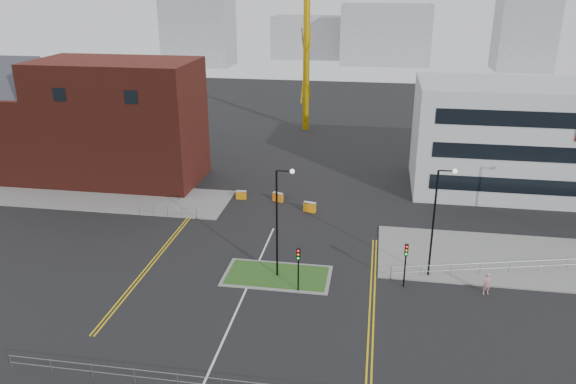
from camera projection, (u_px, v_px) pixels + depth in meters
name	position (u px, v px, depth m)	size (l,w,h in m)	color
ground	(227.00, 331.00, 38.14)	(200.00, 200.00, 0.00)	black
pavement_left	(103.00, 197.00, 61.42)	(28.00, 8.00, 0.12)	slate
pavement_right	(521.00, 260.00, 47.69)	(24.00, 10.00, 0.12)	slate
island_kerb	(277.00, 276.00, 45.19)	(8.60, 4.60, 0.08)	slate
grass_island	(277.00, 276.00, 45.19)	(8.00, 4.00, 0.12)	#204416
brick_building	(96.00, 122.00, 64.97)	(24.20, 10.07, 14.24)	#4F1B13
office_block	(531.00, 139.00, 61.53)	(25.00, 12.20, 12.00)	#B9BCBF
streetlamp_island	(280.00, 215.00, 43.24)	(1.46, 0.36, 9.18)	black
streetlamp_right_near	(437.00, 215.00, 43.27)	(1.46, 0.36, 9.18)	black
traffic_light_island	(298.00, 261.00, 42.13)	(0.28, 0.33, 3.65)	black
traffic_light_right	(406.00, 257.00, 42.76)	(0.28, 0.33, 3.65)	black
railing_front	(200.00, 381.00, 32.33)	(24.05, 0.05, 1.10)	gray
railing_left	(167.00, 210.00, 56.13)	(6.05, 0.05, 1.10)	gray
railing_right	(510.00, 265.00, 45.36)	(19.05, 5.05, 1.10)	gray
centre_line	(235.00, 315.00, 39.98)	(0.15, 30.00, 0.01)	silver
yellow_left_a	(157.00, 255.00, 48.71)	(0.12, 24.00, 0.01)	gold
yellow_left_b	(160.00, 255.00, 48.67)	(0.12, 24.00, 0.01)	gold
yellow_right_a	(370.00, 297.00, 42.23)	(0.12, 20.00, 0.01)	gold
yellow_right_b	(374.00, 297.00, 42.18)	(0.12, 20.00, 0.01)	gold
skyline_a	(198.00, 24.00, 150.86)	(18.00, 12.00, 22.00)	gray
skyline_b	(386.00, 34.00, 153.59)	(24.00, 12.00, 16.00)	gray
skyline_c	(527.00, 14.00, 141.55)	(14.00, 12.00, 28.00)	gray
skyline_d	(324.00, 37.00, 166.25)	(30.00, 12.00, 12.00)	gray
pedestrian	(487.00, 284.00, 42.37)	(0.64, 0.42, 1.77)	#D0868B
barrier_left	(241.00, 195.00, 60.82)	(1.14, 0.43, 0.94)	orange
barrier_mid	(310.00, 207.00, 57.46)	(1.31, 0.71, 1.05)	orange
barrier_right	(278.00, 197.00, 60.20)	(1.21, 0.81, 0.97)	orange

